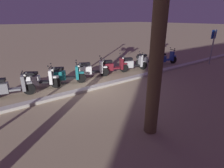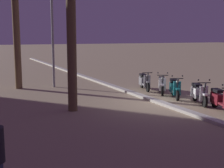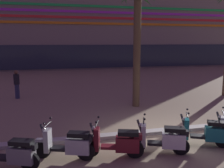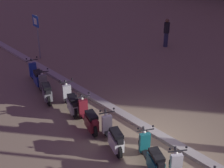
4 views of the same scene
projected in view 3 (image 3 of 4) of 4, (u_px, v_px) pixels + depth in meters
name	position (u px, v px, depth m)	size (l,w,h in m)	color
ground_plane	(168.00, 135.00, 9.06)	(200.00, 200.00, 0.00)	#9E896B
curb_strip	(165.00, 131.00, 9.27)	(60.00, 0.36, 0.12)	#BCB7AD
mall_facade_backdrop	(94.00, 20.00, 35.54)	(42.33, 12.81, 12.98)	gray
scooter_grey_mid_rear	(11.00, 153.00, 6.51)	(1.75, 0.88, 1.17)	black
scooter_silver_last_in_row	(68.00, 145.00, 7.07)	(1.74, 0.85, 1.17)	black
scooter_maroon_second_in_line	(118.00, 143.00, 7.20)	(1.75, 0.81, 1.17)	black
scooter_white_lead_nearest	(164.00, 139.00, 7.44)	(1.72, 0.88, 1.17)	black
scooter_teal_mid_centre	(207.00, 133.00, 7.96)	(1.69, 0.97, 1.17)	black
palm_tree_far_corner	(138.00, 12.00, 12.26)	(2.10, 2.10, 6.50)	brown
pedestrian_by_palm_tree	(17.00, 84.00, 14.70)	(0.34, 0.34, 1.71)	#2D3351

